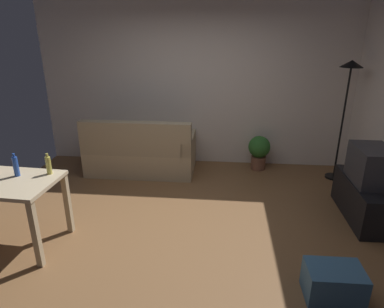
% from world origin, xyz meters
% --- Properties ---
extents(ground_plane, '(5.20, 4.40, 0.02)m').
position_xyz_m(ground_plane, '(0.00, 0.00, -0.01)').
color(ground_plane, brown).
extents(wall_rear, '(5.20, 0.10, 2.70)m').
position_xyz_m(wall_rear, '(0.00, 2.20, 1.35)').
color(wall_rear, silver).
rests_on(wall_rear, ground_plane).
extents(couch, '(1.71, 0.84, 0.92)m').
position_xyz_m(couch, '(-0.84, 1.59, 0.31)').
color(couch, tan).
rests_on(couch, ground_plane).
extents(tv_stand, '(0.44, 1.10, 0.48)m').
position_xyz_m(tv_stand, '(2.25, 0.46, 0.24)').
color(tv_stand, black).
rests_on(tv_stand, ground_plane).
extents(tv, '(0.41, 0.60, 0.44)m').
position_xyz_m(tv, '(2.25, 0.46, 0.70)').
color(tv, '#2D2D33').
rests_on(tv, tv_stand).
extents(torchiere_lamp, '(0.32, 0.32, 1.81)m').
position_xyz_m(torchiere_lamp, '(2.25, 1.64, 1.41)').
color(torchiere_lamp, black).
rests_on(torchiere_lamp, ground_plane).
extents(potted_plant, '(0.36, 0.36, 0.57)m').
position_xyz_m(potted_plant, '(1.08, 1.90, 0.33)').
color(potted_plant, brown).
rests_on(potted_plant, ground_plane).
extents(storage_box, '(0.49, 0.35, 0.30)m').
position_xyz_m(storage_box, '(1.48, -0.97, 0.15)').
color(storage_box, '#386084').
rests_on(storage_box, ground_plane).
extents(bottle_blue, '(0.06, 0.06, 0.25)m').
position_xyz_m(bottle_blue, '(-1.68, -0.36, 0.87)').
color(bottle_blue, '#2347A3').
rests_on(bottle_blue, desk).
extents(bottle_squat, '(0.06, 0.06, 0.23)m').
position_xyz_m(bottle_squat, '(-1.36, -0.28, 0.86)').
color(bottle_squat, '#BCB24C').
rests_on(bottle_squat, desk).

